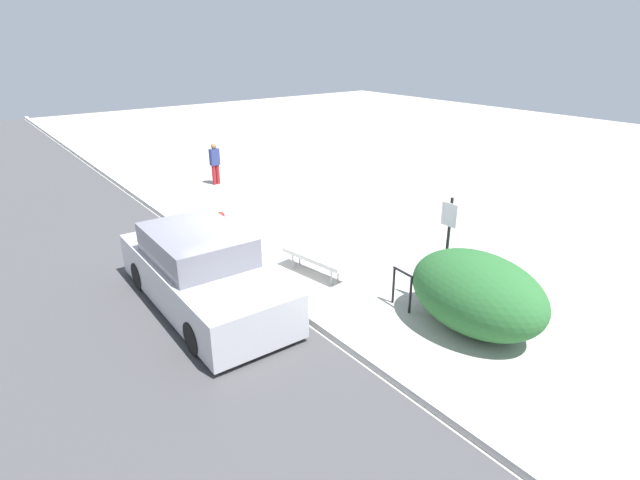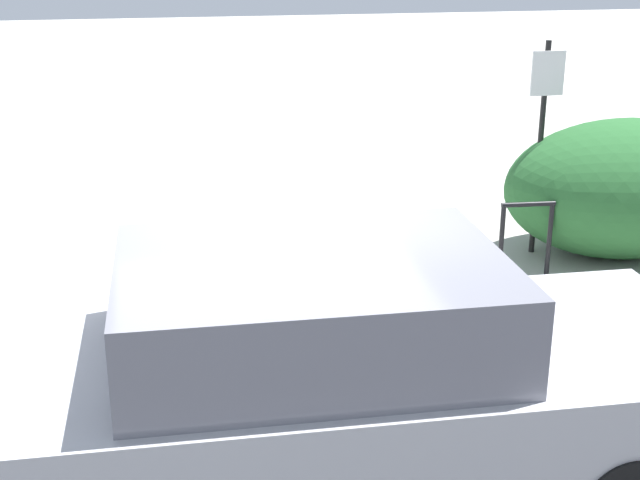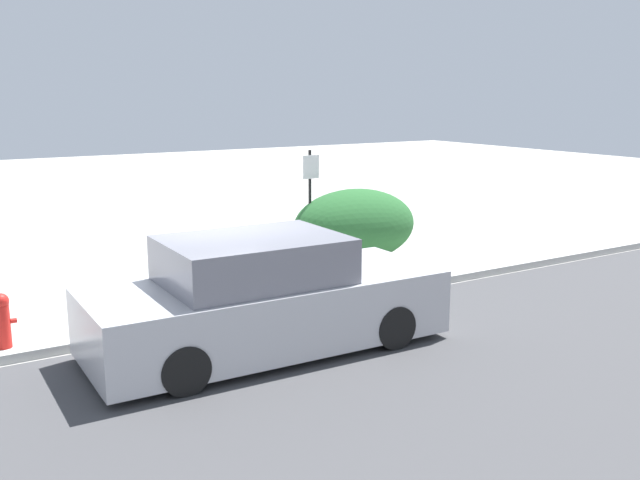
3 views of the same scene
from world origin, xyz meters
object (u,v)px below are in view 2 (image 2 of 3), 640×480
parked_car_near (336,388)px  bike_rack (526,233)px  bench (313,272)px  sign_post (542,129)px

parked_car_near → bike_rack: bearing=51.1°
bike_rack → parked_car_near: size_ratio=0.17×
bench → sign_post: sign_post is taller
bike_rack → sign_post: bearing=60.2°
bench → parked_car_near: (-0.33, -2.59, 0.26)m
bike_rack → sign_post: (0.42, 0.74, 0.88)m
sign_post → parked_car_near: (-3.02, -3.82, -0.69)m
bench → parked_car_near: parked_car_near is taller
bench → parked_car_near: size_ratio=0.37×
bench → bike_rack: (2.26, 0.49, 0.07)m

